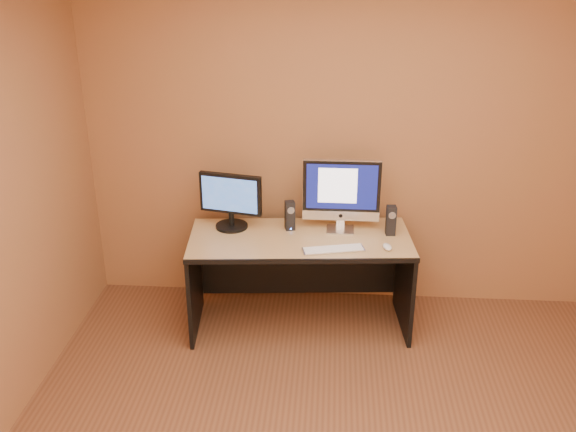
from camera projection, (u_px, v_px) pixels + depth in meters
The scene contains 10 objects.
walls at pixel (361, 268), 2.89m from camera, with size 4.00×4.00×2.60m, color #8F5A39, non-canonical shape.
desk at pixel (300, 282), 4.68m from camera, with size 1.56×0.68×0.72m, color tan, non-canonical shape.
imac at pixel (341, 196), 4.54m from camera, with size 0.56×0.21×0.54m, color silver, non-canonical shape.
second_monitor at pixel (231, 201), 4.61m from camera, with size 0.47×0.23×0.41m, color black, non-canonical shape.
speaker_left at pixel (290, 215), 4.62m from camera, with size 0.07×0.07×0.22m, color black, non-canonical shape.
speaker_right at pixel (391, 220), 4.54m from camera, with size 0.07×0.07×0.22m, color black, non-canonical shape.
keyboard at pixel (333, 249), 4.34m from camera, with size 0.42×0.11×0.02m, color silver.
mouse at pixel (387, 247), 4.36m from camera, with size 0.06×0.10×0.04m, color silver.
cable_a at pixel (343, 224), 4.74m from camera, with size 0.01×0.01×0.22m, color black.
cable_b at pixel (337, 222), 4.77m from camera, with size 0.01×0.01×0.18m, color black.
Camera 1 is at (-0.15, -2.57, 2.67)m, focal length 40.00 mm.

